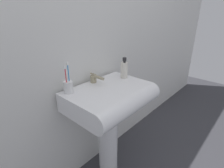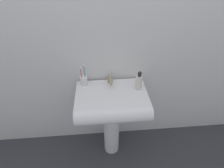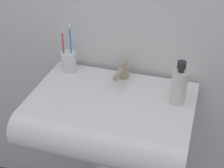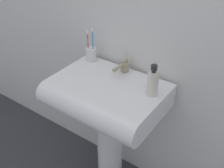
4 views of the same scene
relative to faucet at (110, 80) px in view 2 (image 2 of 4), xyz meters
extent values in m
plane|color=#38383D|center=(0.00, -0.14, -0.87)|extent=(6.00, 6.00, 0.00)
cube|color=silver|center=(0.00, 0.10, 0.33)|extent=(5.00, 0.05, 2.40)
cylinder|color=white|center=(0.00, -0.14, -0.53)|extent=(0.16, 0.16, 0.69)
cube|color=white|center=(0.00, -0.14, -0.11)|extent=(0.63, 0.39, 0.14)
cylinder|color=white|center=(0.00, -0.33, -0.11)|extent=(0.63, 0.14, 0.14)
cylinder|color=tan|center=(0.00, 0.02, -0.01)|extent=(0.05, 0.05, 0.06)
cylinder|color=tan|center=(0.00, -0.04, 0.02)|extent=(0.02, 0.11, 0.02)
cube|color=tan|center=(0.00, 0.02, 0.03)|extent=(0.01, 0.06, 0.01)
cylinder|color=white|center=(-0.24, 0.01, 0.00)|extent=(0.07, 0.07, 0.08)
cylinder|color=#D83F4C|center=(-0.25, 0.00, 0.06)|extent=(0.01, 0.01, 0.16)
cube|color=white|center=(-0.25, 0.00, 0.15)|extent=(0.01, 0.01, 0.02)
cylinder|color=#338CD8|center=(-0.23, 0.01, 0.07)|extent=(0.01, 0.01, 0.18)
cube|color=white|center=(-0.23, 0.01, 0.17)|extent=(0.01, 0.01, 0.02)
cylinder|color=silver|center=(0.24, -0.10, 0.03)|extent=(0.06, 0.06, 0.13)
cylinder|color=#262628|center=(0.24, -0.10, 0.10)|extent=(0.02, 0.02, 0.01)
cylinder|color=#262628|center=(0.24, -0.10, 0.12)|extent=(0.03, 0.03, 0.03)
camera|label=1|loc=(-0.85, -0.95, 0.49)|focal=28.00mm
camera|label=2|loc=(-0.09, -1.29, 0.95)|focal=28.00mm
camera|label=3|loc=(0.32, -1.17, 0.71)|focal=55.00mm
camera|label=4|loc=(0.76, -1.18, 0.81)|focal=45.00mm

